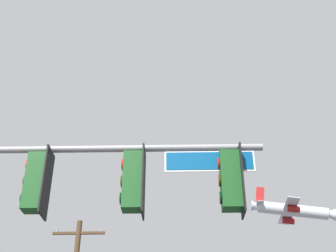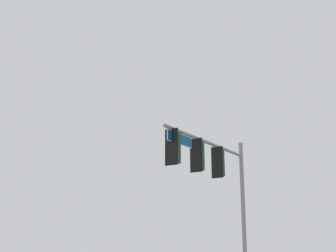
# 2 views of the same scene
# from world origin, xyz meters

# --- Properties ---
(signal_pole_near) EXTENTS (6.43, 1.25, 6.68)m
(signal_pole_near) POSITION_xyz_m (-4.23, -5.37, 4.89)
(signal_pole_near) COLOR gray
(signal_pole_near) RESTS_ON ground_plane
(airplane) EXTENTS (25.66, 23.16, 11.67)m
(airplane) POSITION_xyz_m (13.27, 126.95, 52.45)
(airplane) COLOR silver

